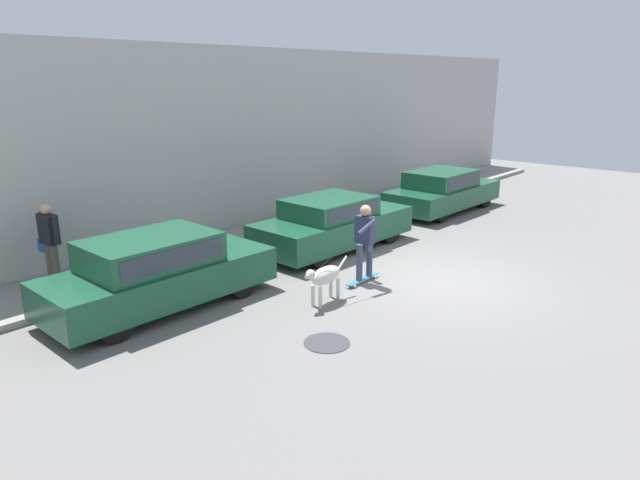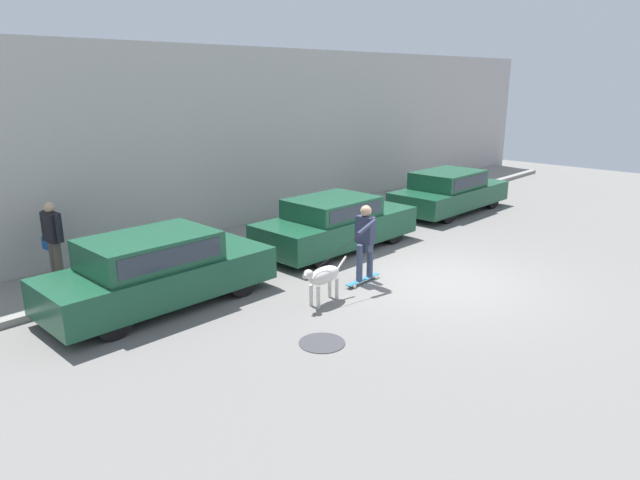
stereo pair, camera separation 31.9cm
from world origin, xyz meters
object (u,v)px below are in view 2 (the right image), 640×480
at_px(skateboarder, 365,239).
at_px(pedestrian_with_bag, 53,238).
at_px(parked_car_0, 158,271).
at_px(parked_car_2, 450,192).
at_px(dog, 323,277).
at_px(parked_car_1, 336,224).

distance_m(skateboarder, pedestrian_with_bag, 6.26).
relative_size(parked_car_0, parked_car_2, 0.97).
bearing_deg(parked_car_0, dog, -43.61).
height_order(skateboarder, pedestrian_with_bag, pedestrian_with_bag).
bearing_deg(parked_car_1, parked_car_0, -178.30).
distance_m(parked_car_1, pedestrian_with_bag, 6.31).
bearing_deg(pedestrian_with_bag, parked_car_2, -15.20).
bearing_deg(parked_car_2, parked_car_1, -178.98).
distance_m(parked_car_0, parked_car_2, 10.41).
xyz_separation_m(parked_car_0, parked_car_2, (10.41, -0.00, -0.04)).
xyz_separation_m(dog, skateboarder, (1.39, 0.12, 0.42)).
distance_m(parked_car_1, parked_car_2, 5.43).
bearing_deg(dog, skateboarder, -178.46).
distance_m(parked_car_2, dog, 8.54).
relative_size(dog, pedestrian_with_bag, 0.78).
bearing_deg(parked_car_2, parked_car_0, -178.97).
bearing_deg(pedestrian_with_bag, dog, -60.06).
height_order(parked_car_0, parked_car_1, parked_car_0).
relative_size(parked_car_2, dog, 3.49).
xyz_separation_m(parked_car_1, pedestrian_with_bag, (-5.80, 2.45, 0.39)).
relative_size(parked_car_1, pedestrian_with_bag, 2.69).
bearing_deg(pedestrian_with_bag, parked_car_1, -25.77).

